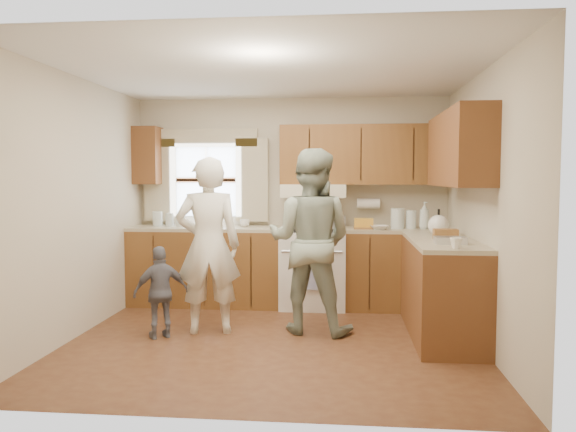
# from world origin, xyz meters

# --- Properties ---
(room) EXTENTS (3.80, 3.80, 3.80)m
(room) POSITION_xyz_m (0.00, 0.00, 1.25)
(room) COLOR #4A2617
(room) RESTS_ON ground
(kitchen_fixtures) EXTENTS (3.80, 2.25, 2.15)m
(kitchen_fixtures) POSITION_xyz_m (0.61, 1.08, 0.84)
(kitchen_fixtures) COLOR #4B2810
(kitchen_fixtures) RESTS_ON ground
(stove) EXTENTS (0.76, 0.67, 1.07)m
(stove) POSITION_xyz_m (0.30, 1.44, 0.47)
(stove) COLOR silver
(stove) RESTS_ON ground
(woman_left) EXTENTS (0.71, 0.54, 1.73)m
(woman_left) POSITION_xyz_m (-0.67, 0.22, 0.87)
(woman_left) COLOR white
(woman_left) RESTS_ON ground
(woman_right) EXTENTS (1.01, 0.86, 1.81)m
(woman_right) POSITION_xyz_m (0.33, 0.36, 0.91)
(woman_right) COLOR #1F382D
(woman_right) RESTS_ON ground
(child) EXTENTS (0.56, 0.45, 0.88)m
(child) POSITION_xyz_m (-1.08, -0.01, 0.44)
(child) COLOR slate
(child) RESTS_ON ground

